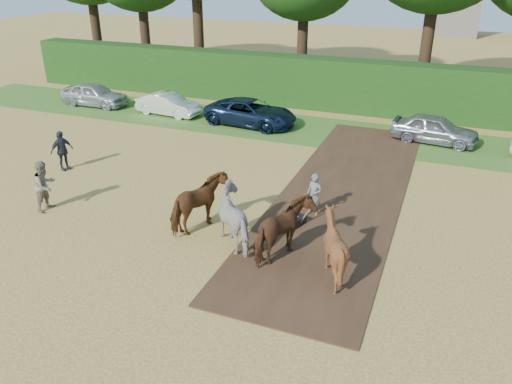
{
  "coord_description": "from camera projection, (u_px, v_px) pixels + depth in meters",
  "views": [
    {
      "loc": [
        4.81,
        -10.69,
        8.34
      ],
      "look_at": [
        -0.62,
        3.01,
        1.4
      ],
      "focal_mm": 35.0,
      "sensor_mm": 36.0,
      "label": 1
    }
  ],
  "objects": [
    {
      "name": "ground",
      "position": [
        237.0,
        282.0,
        14.15
      ],
      "size": [
        120.0,
        120.0,
        0.0
      ],
      "primitive_type": "plane",
      "color": "gold",
      "rests_on": "ground"
    },
    {
      "name": "earth_strip",
      "position": [
        344.0,
        192.0,
        19.52
      ],
      "size": [
        4.5,
        17.0,
        0.05
      ],
      "primitive_type": "cube",
      "color": "#472D1C",
      "rests_on": "ground"
    },
    {
      "name": "grass_verge",
      "position": [
        345.0,
        134.0,
        25.92
      ],
      "size": [
        50.0,
        5.0,
        0.03
      ],
      "primitive_type": "cube",
      "color": "#38601E",
      "rests_on": "ground"
    },
    {
      "name": "hedgerow",
      "position": [
        364.0,
        87.0,
        29.07
      ],
      "size": [
        46.0,
        1.6,
        3.0
      ],
      "primitive_type": "cube",
      "color": "#14380F",
      "rests_on": "ground"
    },
    {
      "name": "spectator_near",
      "position": [
        45.0,
        186.0,
        17.86
      ],
      "size": [
        0.72,
        0.92,
        1.87
      ],
      "primitive_type": "imported",
      "rotation": [
        0.0,
        0.0,
        1.56
      ],
      "color": "gray",
      "rests_on": "ground"
    },
    {
      "name": "spectator_far",
      "position": [
        62.0,
        151.0,
        21.3
      ],
      "size": [
        0.72,
        1.1,
        1.74
      ],
      "primitive_type": "imported",
      "rotation": [
        0.0,
        0.0,
        1.25
      ],
      "color": "#262933",
      "rests_on": "ground"
    },
    {
      "name": "plough_team",
      "position": [
        263.0,
        223.0,
        15.33
      ],
      "size": [
        6.54,
        4.71,
        1.89
      ],
      "color": "brown",
      "rests_on": "ground"
    },
    {
      "name": "parked_cars",
      "position": [
        357.0,
        123.0,
        25.41
      ],
      "size": [
        35.31,
        3.35,
        1.43
      ],
      "color": "#B6B8BD",
      "rests_on": "ground"
    }
  ]
}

